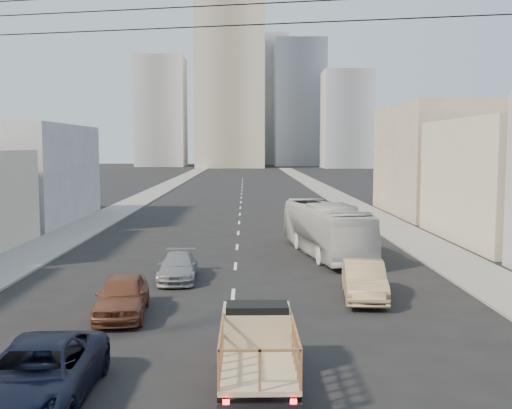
{
  "coord_description": "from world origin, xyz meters",
  "views": [
    {
      "loc": [
        0.53,
        -10.7,
        6.21
      ],
      "look_at": [
        1.02,
        17.23,
        3.5
      ],
      "focal_mm": 42.0,
      "sensor_mm": 36.0,
      "label": 1
    }
  ],
  "objects_px": {
    "flatbed_pickup": "(258,342)",
    "sedan_brown": "(122,296)",
    "sedan_tan": "(364,280)",
    "sedan_grey": "(178,267)",
    "city_bus": "(326,229)",
    "navy_pickup": "(36,375)"
  },
  "relations": [
    {
      "from": "flatbed_pickup",
      "to": "sedan_brown",
      "type": "height_order",
      "value": "flatbed_pickup"
    },
    {
      "from": "sedan_tan",
      "to": "sedan_grey",
      "type": "relative_size",
      "value": 1.1
    },
    {
      "from": "city_bus",
      "to": "sedan_tan",
      "type": "xyz_separation_m",
      "value": [
        0.25,
        -10.0,
        -0.74
      ]
    },
    {
      "from": "flatbed_pickup",
      "to": "sedan_grey",
      "type": "relative_size",
      "value": 1.05
    },
    {
      "from": "city_bus",
      "to": "sedan_brown",
      "type": "xyz_separation_m",
      "value": [
        -9.14,
        -12.35,
        -0.75
      ]
    },
    {
      "from": "flatbed_pickup",
      "to": "sedan_grey",
      "type": "distance_m",
      "value": 12.78
    },
    {
      "from": "flatbed_pickup",
      "to": "sedan_brown",
      "type": "bearing_deg",
      "value": 127.35
    },
    {
      "from": "sedan_tan",
      "to": "sedan_grey",
      "type": "bearing_deg",
      "value": 162.26
    },
    {
      "from": "flatbed_pickup",
      "to": "sedan_brown",
      "type": "distance_m",
      "value": 8.01
    },
    {
      "from": "city_bus",
      "to": "sedan_tan",
      "type": "distance_m",
      "value": 10.03
    },
    {
      "from": "sedan_tan",
      "to": "sedan_grey",
      "type": "xyz_separation_m",
      "value": [
        -8.01,
        3.58,
        -0.15
      ]
    },
    {
      "from": "sedan_tan",
      "to": "navy_pickup",
      "type": "bearing_deg",
      "value": -128.13
    },
    {
      "from": "navy_pickup",
      "to": "sedan_brown",
      "type": "relative_size",
      "value": 1.24
    },
    {
      "from": "navy_pickup",
      "to": "sedan_tan",
      "type": "distance_m",
      "value": 14.06
    },
    {
      "from": "sedan_brown",
      "to": "sedan_tan",
      "type": "height_order",
      "value": "sedan_tan"
    },
    {
      "from": "flatbed_pickup",
      "to": "sedan_tan",
      "type": "height_order",
      "value": "flatbed_pickup"
    },
    {
      "from": "sedan_brown",
      "to": "sedan_tan",
      "type": "relative_size",
      "value": 0.96
    },
    {
      "from": "navy_pickup",
      "to": "city_bus",
      "type": "xyz_separation_m",
      "value": [
        9.61,
        20.03,
        0.74
      ]
    },
    {
      "from": "city_bus",
      "to": "sedan_brown",
      "type": "distance_m",
      "value": 15.38
    },
    {
      "from": "sedan_grey",
      "to": "city_bus",
      "type": "bearing_deg",
      "value": 37.57
    },
    {
      "from": "navy_pickup",
      "to": "sedan_tan",
      "type": "relative_size",
      "value": 1.19
    },
    {
      "from": "sedan_tan",
      "to": "city_bus",
      "type": "bearing_deg",
      "value": 97.79
    }
  ]
}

